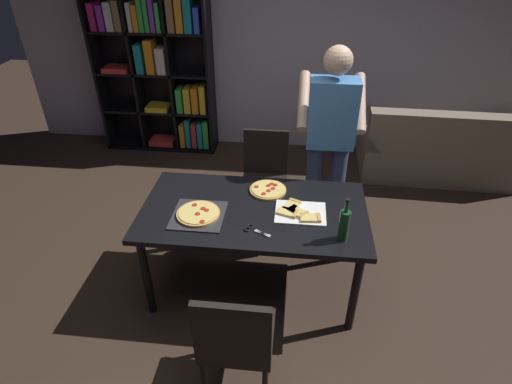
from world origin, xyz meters
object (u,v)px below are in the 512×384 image
object	(u,v)px
couch	(437,150)
pepperoni_pizza_on_tray	(198,214)
dining_table	(254,217)
bookshelf	(159,69)
kitchen_scissors	(254,230)
second_pizza_plain	(268,190)
person_serving_pizza	(329,139)
chair_near_camera	(236,339)
chair_far_side	(265,172)
wine_bottle	(344,225)

from	to	relation	value
couch	pepperoni_pizza_on_tray	distance (m)	3.14
dining_table	bookshelf	distance (m)	2.79
dining_table	kitchen_scissors	xyz separation A→B (m)	(0.03, -0.24, 0.08)
kitchen_scissors	second_pizza_plain	xyz separation A→B (m)	(0.06, 0.49, 0.01)
person_serving_pizza	second_pizza_plain	bearing A→B (deg)	-135.39
person_serving_pizza	pepperoni_pizza_on_tray	distance (m)	1.27
dining_table	pepperoni_pizza_on_tray	xyz separation A→B (m)	(-0.38, -0.12, 0.09)
kitchen_scissors	chair_near_camera	bearing A→B (deg)	-92.15
bookshelf	pepperoni_pizza_on_tray	bearing A→B (deg)	-67.52
chair_near_camera	person_serving_pizza	xyz separation A→B (m)	(0.55, 1.64, 0.49)
dining_table	chair_far_side	distance (m)	0.95
second_pizza_plain	bookshelf	bearing A→B (deg)	125.14
dining_table	couch	size ratio (longest dim) A/B	0.95
pepperoni_pizza_on_tray	wine_bottle	xyz separation A→B (m)	(0.99, -0.15, 0.10)
pepperoni_pizza_on_tray	second_pizza_plain	xyz separation A→B (m)	(0.46, 0.37, -0.00)
bookshelf	wine_bottle	xyz separation A→B (m)	(2.03, -2.65, -0.15)
kitchen_scissors	second_pizza_plain	distance (m)	0.50
dining_table	couch	xyz separation A→B (m)	(1.90, 1.99, -0.37)
wine_bottle	second_pizza_plain	bearing A→B (deg)	135.62
chair_near_camera	chair_far_side	world-z (taller)	same
wine_bottle	chair_far_side	bearing A→B (deg)	117.04
bookshelf	kitchen_scissors	world-z (taller)	bookshelf
person_serving_pizza	kitchen_scissors	world-z (taller)	person_serving_pizza
person_serving_pizza	second_pizza_plain	size ratio (longest dim) A/B	6.18
pepperoni_pizza_on_tray	person_serving_pizza	bearing A→B (deg)	41.86
couch	person_serving_pizza	xyz separation A→B (m)	(-1.35, -1.28, 0.70)
dining_table	kitchen_scissors	size ratio (longest dim) A/B	8.38
person_serving_pizza	kitchen_scissors	bearing A→B (deg)	-118.73
chair_far_side	person_serving_pizza	bearing A→B (deg)	-21.84
person_serving_pizza	wine_bottle	size ratio (longest dim) A/B	5.54
pepperoni_pizza_on_tray	wine_bottle	world-z (taller)	wine_bottle
couch	person_serving_pizza	bearing A→B (deg)	-136.59
wine_bottle	bookshelf	bearing A→B (deg)	127.46
dining_table	second_pizza_plain	size ratio (longest dim) A/B	5.78
chair_far_side	bookshelf	size ratio (longest dim) A/B	0.46
person_serving_pizza	wine_bottle	distance (m)	0.99
chair_near_camera	kitchen_scissors	size ratio (longest dim) A/B	4.61
kitchen_scissors	pepperoni_pizza_on_tray	bearing A→B (deg)	163.39
kitchen_scissors	bookshelf	bearing A→B (deg)	118.80
couch	second_pizza_plain	size ratio (longest dim) A/B	6.09
chair_near_camera	pepperoni_pizza_on_tray	size ratio (longest dim) A/B	2.46
chair_far_side	wine_bottle	xyz separation A→B (m)	(0.61, -1.20, 0.36)
couch	wine_bottle	size ratio (longest dim) A/B	5.46
chair_near_camera	person_serving_pizza	world-z (taller)	person_serving_pizza
dining_table	bookshelf	world-z (taller)	bookshelf
chair_near_camera	couch	bearing A→B (deg)	56.95
chair_near_camera	chair_far_side	xyz separation A→B (m)	(0.00, 1.86, 0.00)
dining_table	person_serving_pizza	distance (m)	0.96
chair_far_side	couch	world-z (taller)	chair_far_side
pepperoni_pizza_on_tray	dining_table	bearing A→B (deg)	17.89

